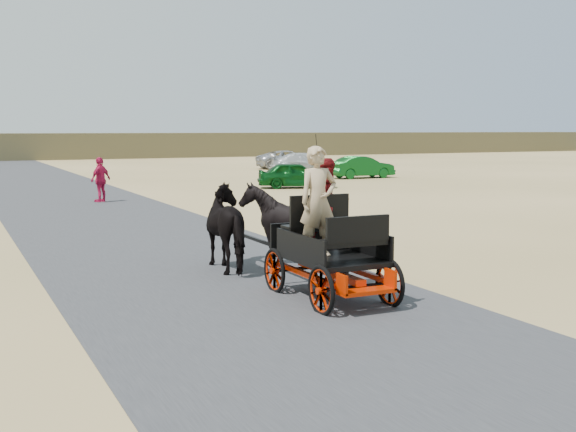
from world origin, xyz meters
name	(u,v)px	position (x,y,z in m)	size (l,w,h in m)	color
ground	(309,330)	(0.00, 0.00, 0.00)	(140.00, 140.00, 0.00)	tan
road	(309,329)	(0.00, 0.00, 0.01)	(6.00, 140.00, 0.01)	#38383A
carriage	(330,277)	(1.19, 1.54, 0.36)	(1.30, 2.40, 0.72)	black
horse_left	(233,227)	(0.64, 4.54, 0.85)	(0.91, 2.01, 1.70)	black
horse_right	(283,224)	(1.74, 4.54, 0.85)	(1.37, 1.54, 1.70)	black
driver_man	(318,201)	(0.99, 1.59, 1.62)	(0.66, 0.43, 1.80)	tan
passenger_woman	(329,204)	(1.49, 2.14, 1.51)	(0.77, 0.60, 1.58)	#660C0F
pedestrian	(101,180)	(0.94, 19.23, 0.86)	(1.01, 0.42, 1.73)	#B81543
car_a	(296,175)	(10.65, 22.02, 0.62)	(1.46, 3.62, 1.23)	#0C4C19
car_b	(362,167)	(17.13, 26.62, 0.62)	(1.32, 3.79, 1.25)	#0C4C19
car_c	(307,164)	(15.72, 30.66, 0.67)	(1.87, 4.60, 1.33)	silver
car_d	(289,160)	(17.61, 37.21, 0.64)	(2.12, 4.59, 1.28)	#B2B2B7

